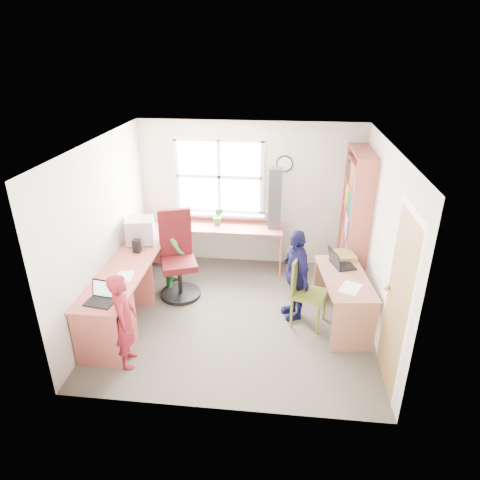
{
  "coord_description": "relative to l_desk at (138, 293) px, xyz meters",
  "views": [
    {
      "loc": [
        0.58,
        -4.97,
        3.48
      ],
      "look_at": [
        0.0,
        0.25,
        1.05
      ],
      "focal_mm": 32.0,
      "sensor_mm": 36.0,
      "label": 1
    }
  ],
  "objects": [
    {
      "name": "room",
      "position": [
        1.32,
        0.38,
        0.76
      ],
      "size": [
        3.64,
        3.44,
        2.44
      ],
      "color": "#443D35",
      "rests_on": "ground"
    },
    {
      "name": "l_desk",
      "position": [
        0.0,
        0.0,
        0.0
      ],
      "size": [
        2.38,
        2.95,
        0.75
      ],
      "color": "#BA584A",
      "rests_on": "ground"
    },
    {
      "name": "right_desk",
      "position": [
        2.71,
        0.27,
        0.07
      ],
      "size": [
        0.73,
        1.31,
        0.72
      ],
      "rotation": [
        0.0,
        0.0,
        0.13
      ],
      "color": "#A36B51",
      "rests_on": "ground"
    },
    {
      "name": "bookshelf",
      "position": [
        2.96,
        1.47,
        0.55
      ],
      "size": [
        0.3,
        1.02,
        2.1
      ],
      "color": "#BA584A",
      "rests_on": "ground"
    },
    {
      "name": "swivel_chair",
      "position": [
        0.35,
        0.79,
        0.1
      ],
      "size": [
        0.78,
        0.78,
        1.3
      ],
      "rotation": [
        0.0,
        0.0,
        0.37
      ],
      "color": "black",
      "rests_on": "ground"
    },
    {
      "name": "wooden_chair",
      "position": [
        2.2,
        0.23,
        0.07
      ],
      "size": [
        0.52,
        0.52,
        0.96
      ],
      "rotation": [
        0.0,
        0.0,
        -0.3
      ],
      "color": "olive",
      "rests_on": "ground"
    },
    {
      "name": "crt_monitor",
      "position": [
        -0.22,
        0.92,
        0.49
      ],
      "size": [
        0.45,
        0.42,
        0.39
      ],
      "rotation": [
        0.0,
        0.0,
        0.2
      ],
      "color": "#A2A3A6",
      "rests_on": "l_desk"
    },
    {
      "name": "laptop_left",
      "position": [
        -0.17,
        -0.66,
        0.35
      ],
      "size": [
        0.36,
        0.31,
        0.22
      ],
      "rotation": [
        0.0,
        0.0,
        -0.15
      ],
      "color": "black",
      "rests_on": "l_desk"
    },
    {
      "name": "laptop_right",
      "position": [
        2.66,
        0.57,
        0.32
      ],
      "size": [
        0.4,
        0.43,
        0.25
      ],
      "rotation": [
        0.0,
        0.0,
        1.89
      ],
      "color": "black",
      "rests_on": "right_desk"
    },
    {
      "name": "speaker_a",
      "position": [
        -0.18,
        0.61,
        0.39
      ],
      "size": [
        0.1,
        0.1,
        0.19
      ],
      "rotation": [
        0.0,
        0.0,
        -0.02
      ],
      "color": "black",
      "rests_on": "l_desk"
    },
    {
      "name": "speaker_b",
      "position": [
        -0.13,
        1.13,
        0.39
      ],
      "size": [
        0.11,
        0.11,
        0.19
      ],
      "rotation": [
        0.0,
        0.0,
        -0.2
      ],
      "color": "black",
      "rests_on": "l_desk"
    },
    {
      "name": "cd_tower",
      "position": [
        1.73,
        1.72,
        0.79
      ],
      "size": [
        0.2,
        0.18,
        0.99
      ],
      "rotation": [
        0.0,
        0.0,
        -0.02
      ],
      "color": "black",
      "rests_on": "l_desk"
    },
    {
      "name": "game_box",
      "position": [
        2.73,
        0.82,
        0.29
      ],
      "size": [
        0.37,
        0.37,
        0.06
      ],
      "rotation": [
        0.0,
        0.0,
        0.16
      ],
      "color": "red",
      "rests_on": "right_desk"
    },
    {
      "name": "paper_a",
      "position": [
        -0.12,
        -0.09,
        0.3
      ],
      "size": [
        0.24,
        0.31,
        0.0
      ],
      "rotation": [
        0.0,
        0.0,
        0.15
      ],
      "color": "white",
      "rests_on": "l_desk"
    },
    {
      "name": "paper_b",
      "position": [
        2.74,
        -0.01,
        0.26
      ],
      "size": [
        0.33,
        0.38,
        0.0
      ],
      "rotation": [
        0.0,
        0.0,
        -0.43
      ],
      "color": "white",
      "rests_on": "right_desk"
    },
    {
      "name": "potted_plant",
      "position": [
        0.82,
        1.71,
        0.45
      ],
      "size": [
        0.19,
        0.16,
        0.31
      ],
      "primitive_type": "imported",
      "rotation": [
        0.0,
        0.0,
        -0.14
      ],
      "color": "#2B6629",
      "rests_on": "l_desk"
    },
    {
      "name": "person_red",
      "position": [
        0.13,
        -0.82,
        0.14
      ],
      "size": [
        0.38,
        0.49,
        1.19
      ],
      "primitive_type": "imported",
      "rotation": [
        0.0,
        0.0,
        1.81
      ],
      "color": "maroon",
      "rests_on": "ground"
    },
    {
      "name": "person_green",
      "position": [
        0.25,
        1.06,
        0.14
      ],
      "size": [
        0.52,
        0.63,
        1.19
      ],
      "primitive_type": "imported",
      "rotation": [
        0.0,
        0.0,
        1.69
      ],
      "color": "#317B3C",
      "rests_on": "ground"
    },
    {
      "name": "person_navy",
      "position": [
        2.07,
        0.39,
        0.19
      ],
      "size": [
        0.56,
        0.82,
        1.3
      ],
      "primitive_type": "imported",
      "rotation": [
        0.0,
        0.0,
        -1.21
      ],
      "color": "#161544",
      "rests_on": "ground"
    }
  ]
}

